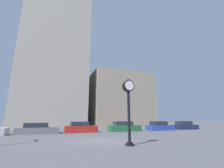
{
  "coord_description": "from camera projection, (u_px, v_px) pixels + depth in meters",
  "views": [
    {
      "loc": [
        -3.42,
        -11.9,
        1.66
      ],
      "look_at": [
        5.13,
        10.8,
        7.35
      ],
      "focal_mm": 24.0,
      "sensor_mm": 36.0,
      "label": 1
    }
  ],
  "objects": [
    {
      "name": "car_blue",
      "position": [
        159.0,
        126.0,
        22.9
      ],
      "size": [
        3.96,
        1.91,
        1.34
      ],
      "rotation": [
        0.0,
        0.0,
        -0.02
      ],
      "color": "#28429E",
      "rests_on": "ground_plane"
    },
    {
      "name": "building_tall_tower",
      "position": [
        56.0,
        54.0,
        35.89
      ],
      "size": [
        13.91,
        12.0,
        33.58
      ],
      "color": "#ADA393",
      "rests_on": "ground_plane"
    },
    {
      "name": "car_red",
      "position": [
        80.0,
        128.0,
        19.24
      ],
      "size": [
        4.11,
        1.94,
        1.34
      ],
      "rotation": [
        0.0,
        0.0,
        0.02
      ],
      "color": "red",
      "rests_on": "ground_plane"
    },
    {
      "name": "car_grey",
      "position": [
        38.0,
        129.0,
        17.44
      ],
      "size": [
        4.63,
        1.91,
        1.23
      ],
      "rotation": [
        0.0,
        0.0,
        0.02
      ],
      "color": "slate",
      "rests_on": "ground_plane"
    },
    {
      "name": "building_storefront_row",
      "position": [
        119.0,
        100.0,
        39.08
      ],
      "size": [
        14.83,
        12.0,
        12.85
      ],
      "color": "gray",
      "rests_on": "ground_plane"
    },
    {
      "name": "car_navy",
      "position": [
        185.0,
        126.0,
        24.93
      ],
      "size": [
        4.18,
        1.93,
        1.33
      ],
      "rotation": [
        0.0,
        0.0,
        -0.04
      ],
      "color": "#19234C",
      "rests_on": "ground_plane"
    },
    {
      "name": "ground_plane",
      "position": [
        99.0,
        141.0,
        11.63
      ],
      "size": [
        200.0,
        200.0,
        0.0
      ],
      "primitive_type": "plane",
      "color": "#515156"
    },
    {
      "name": "street_clock",
      "position": [
        129.0,
        101.0,
        10.23
      ],
      "size": [
        0.8,
        0.57,
        4.44
      ],
      "color": "black",
      "rests_on": "ground_plane"
    },
    {
      "name": "car_green",
      "position": [
        124.0,
        127.0,
        21.14
      ],
      "size": [
        4.64,
        1.83,
        1.35
      ],
      "rotation": [
        0.0,
        0.0,
        -0.03
      ],
      "color": "#236038",
      "rests_on": "ground_plane"
    }
  ]
}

